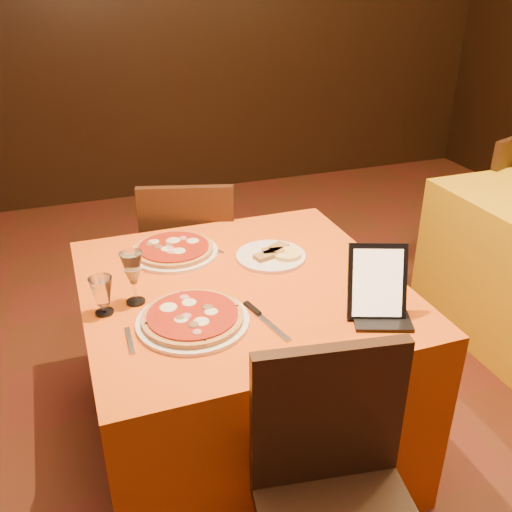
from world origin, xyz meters
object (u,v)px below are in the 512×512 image
object	(u,v)px
tablet	(377,282)
chair_side_far	(473,202)
main_table	(242,368)
pizza_near	(193,319)
chair_main_far	(191,260)
pizza_far	(174,251)
wine_glass	(133,278)
water_glass	(102,296)

from	to	relation	value
tablet	chair_side_far	bearing A→B (deg)	61.63
main_table	pizza_near	distance (m)	0.49
chair_main_far	tablet	xyz separation A→B (m)	(0.34, -1.12, 0.41)
pizza_far	wine_glass	distance (m)	0.38
main_table	pizza_near	bearing A→B (deg)	-139.69
wine_glass	tablet	world-z (taller)	tablet
chair_side_far	water_glass	size ratio (longest dim) A/B	7.00
pizza_near	wine_glass	xyz separation A→B (m)	(-0.15, 0.19, 0.08)
pizza_near	water_glass	distance (m)	0.30
wine_glass	pizza_far	bearing A→B (deg)	57.27
chair_side_far	wine_glass	distance (m)	2.43
wine_glass	tablet	size ratio (longest dim) A/B	0.78
chair_side_far	pizza_far	xyz separation A→B (m)	(-2.00, -0.65, 0.31)
pizza_far	tablet	world-z (taller)	tablet
pizza_far	tablet	xyz separation A→B (m)	(0.52, -0.64, 0.10)
wine_glass	tablet	distance (m)	0.79
chair_side_far	pizza_far	distance (m)	2.12
pizza_far	water_glass	xyz separation A→B (m)	(-0.30, -0.34, 0.05)
main_table	pizza_near	size ratio (longest dim) A/B	3.07
chair_main_far	chair_side_far	world-z (taller)	same
wine_glass	water_glass	distance (m)	0.12
wine_glass	water_glass	bearing A→B (deg)	-163.36
pizza_far	pizza_near	bearing A→B (deg)	-95.69
wine_glass	tablet	xyz separation A→B (m)	(0.71, -0.33, 0.03)
main_table	tablet	xyz separation A→B (m)	(0.34, -0.33, 0.49)
chair_side_far	main_table	bearing A→B (deg)	6.86
main_table	water_glass	xyz separation A→B (m)	(-0.48, -0.03, 0.44)
tablet	wine_glass	bearing A→B (deg)	175.67
main_table	chair_main_far	distance (m)	0.79
tablet	chair_main_far	bearing A→B (deg)	127.55
water_glass	tablet	size ratio (longest dim) A/B	0.53
chair_side_far	chair_main_far	bearing A→B (deg)	-15.56
main_table	tablet	bearing A→B (deg)	-44.37
pizza_near	wine_glass	distance (m)	0.25
pizza_far	tablet	bearing A→B (deg)	-51.19
tablet	water_glass	bearing A→B (deg)	-179.49
pizza_far	tablet	distance (m)	0.83
chair_side_far	pizza_far	bearing A→B (deg)	-2.76
chair_main_far	chair_side_far	size ratio (longest dim) A/B	1.00
main_table	pizza_far	xyz separation A→B (m)	(-0.17, 0.31, 0.39)
chair_side_far	tablet	bearing A→B (deg)	20.26
chair_main_far	wine_glass	bearing A→B (deg)	80.66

